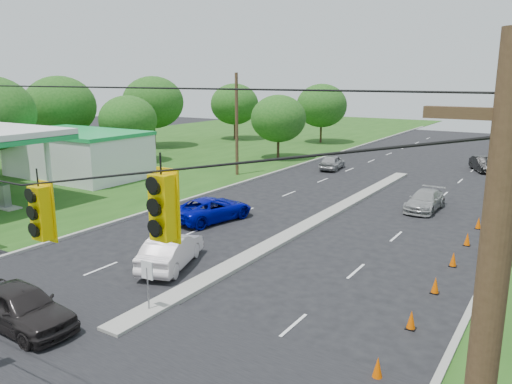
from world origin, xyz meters
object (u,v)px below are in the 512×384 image
Objects in this scene: gas_station at (63,150)px; white_sedan at (171,251)px; black_sedan at (21,307)px; blue_pickup at (212,209)px.

gas_station reaches higher than white_sedan.
black_sedan is at bearing -40.10° from gas_station.
blue_pickup is (-3.04, 7.15, -0.03)m from white_sedan.
black_sedan is 0.88× the size of blue_pickup.
white_sedan is 0.88× the size of blue_pickup.
white_sedan is at bearing -1.80° from black_sedan.
black_sedan is at bearing 112.79° from blue_pickup.
gas_station is at bearing 2.98° from blue_pickup.
black_sedan is 7.22m from white_sedan.
white_sedan is at bearing 125.61° from blue_pickup.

